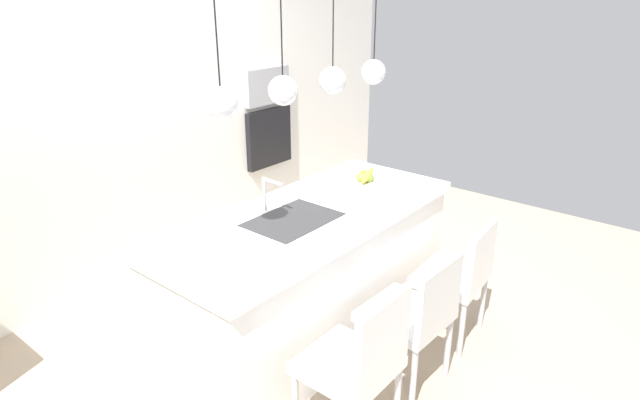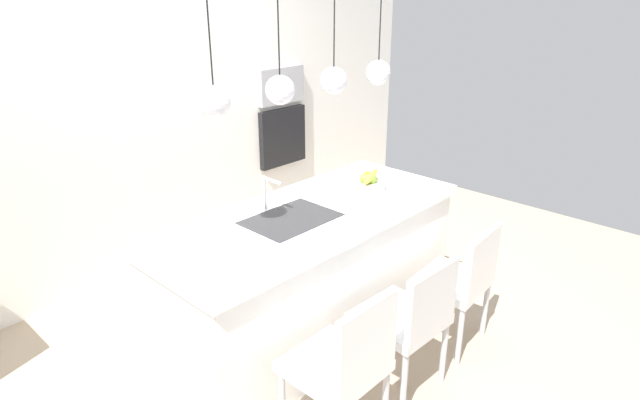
{
  "view_description": "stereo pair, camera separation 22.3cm",
  "coord_description": "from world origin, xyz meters",
  "px_view_note": "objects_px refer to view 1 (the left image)",
  "views": [
    {
      "loc": [
        -2.38,
        -2.02,
        2.24
      ],
      "look_at": [
        0.1,
        0.0,
        0.96
      ],
      "focal_mm": 30.04,
      "sensor_mm": 36.0,
      "label": 1
    },
    {
      "loc": [
        -2.23,
        -2.19,
        2.24
      ],
      "look_at": [
        0.1,
        0.0,
        0.96
      ],
      "focal_mm": 30.04,
      "sensor_mm": 36.0,
      "label": 2
    }
  ],
  "objects_px": {
    "fruit_bowl": "(364,182)",
    "chair_far": "(460,274)",
    "oven": "(268,137)",
    "chair_middle": "(415,313)",
    "chair_near": "(359,361)",
    "microwave": "(266,86)"
  },
  "relations": [
    {
      "from": "microwave",
      "to": "chair_middle",
      "type": "distance_m",
      "value": 2.81
    },
    {
      "from": "fruit_bowl",
      "to": "chair_far",
      "type": "relative_size",
      "value": 0.3
    },
    {
      "from": "oven",
      "to": "chair_near",
      "type": "distance_m",
      "value": 3.0
    },
    {
      "from": "chair_near",
      "to": "chair_middle",
      "type": "height_order",
      "value": "chair_near"
    },
    {
      "from": "oven",
      "to": "chair_far",
      "type": "bearing_deg",
      "value": -105.25
    },
    {
      "from": "chair_near",
      "to": "fruit_bowl",
      "type": "bearing_deg",
      "value": 34.32
    },
    {
      "from": "fruit_bowl",
      "to": "chair_far",
      "type": "xyz_separation_m",
      "value": [
        0.03,
        -0.76,
        -0.48
      ]
    },
    {
      "from": "microwave",
      "to": "oven",
      "type": "distance_m",
      "value": 0.5
    },
    {
      "from": "fruit_bowl",
      "to": "microwave",
      "type": "height_order",
      "value": "microwave"
    },
    {
      "from": "oven",
      "to": "chair_near",
      "type": "relative_size",
      "value": 0.62
    },
    {
      "from": "chair_middle",
      "to": "oven",
      "type": "bearing_deg",
      "value": 62.45
    },
    {
      "from": "chair_near",
      "to": "chair_far",
      "type": "xyz_separation_m",
      "value": [
        1.16,
        0.01,
        -0.01
      ]
    },
    {
      "from": "microwave",
      "to": "oven",
      "type": "bearing_deg",
      "value": 0.0
    },
    {
      "from": "chair_middle",
      "to": "chair_far",
      "type": "height_order",
      "value": "chair_middle"
    },
    {
      "from": "microwave",
      "to": "chair_near",
      "type": "xyz_separation_m",
      "value": [
        -1.8,
        -2.37,
        -0.87
      ]
    },
    {
      "from": "chair_far",
      "to": "chair_middle",
      "type": "bearing_deg",
      "value": -179.71
    },
    {
      "from": "microwave",
      "to": "chair_middle",
      "type": "bearing_deg",
      "value": -117.55
    },
    {
      "from": "chair_middle",
      "to": "fruit_bowl",
      "type": "bearing_deg",
      "value": 53.65
    },
    {
      "from": "microwave",
      "to": "oven",
      "type": "xyz_separation_m",
      "value": [
        0.0,
        0.0,
        -0.5
      ]
    },
    {
      "from": "chair_middle",
      "to": "chair_near",
      "type": "bearing_deg",
      "value": -179.44
    },
    {
      "from": "fruit_bowl",
      "to": "chair_middle",
      "type": "height_order",
      "value": "fruit_bowl"
    },
    {
      "from": "chair_middle",
      "to": "microwave",
      "type": "bearing_deg",
      "value": 62.45
    }
  ]
}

